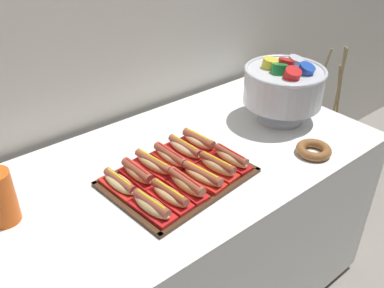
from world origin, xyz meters
TOP-DOWN VIEW (x-y plane):
  - buffet_table at (0.00, 0.00)m, footprint 1.60×0.82m
  - floor_vase at (1.12, 0.12)m, footprint 0.53×0.53m
  - serving_tray at (-0.07, -0.08)m, footprint 0.51×0.40m
  - hot_dog_0 at (-0.25, -0.18)m, footprint 0.08×0.17m
  - hot_dog_1 at (-0.17, -0.18)m, footprint 0.08×0.17m
  - hot_dog_2 at (-0.10, -0.17)m, footprint 0.07×0.17m
  - hot_dog_3 at (-0.02, -0.16)m, footprint 0.09×0.18m
  - hot_dog_4 at (0.05, -0.15)m, footprint 0.08×0.17m
  - hot_dog_5 at (0.13, -0.15)m, footprint 0.06×0.17m
  - hot_dog_6 at (-0.26, -0.02)m, footprint 0.08×0.18m
  - hot_dog_7 at (-0.19, -0.01)m, footprint 0.07×0.17m
  - hot_dog_8 at (-0.11, -0.00)m, footprint 0.08×0.19m
  - hot_dog_9 at (-0.04, 0.00)m, footprint 0.06×0.17m
  - hot_dog_10 at (0.04, 0.01)m, footprint 0.08×0.18m
  - hot_dog_11 at (0.11, 0.02)m, footprint 0.08×0.16m
  - punch_bowl at (0.55, -0.02)m, footprint 0.34×0.34m
  - cup_stack at (-0.61, 0.08)m, footprint 0.09×0.09m
  - donut at (0.43, -0.29)m, footprint 0.14×0.14m

SIDE VIEW (x-z plane):
  - floor_vase at x=1.12m, z-range -0.25..0.73m
  - buffet_table at x=0.00m, z-range 0.02..0.81m
  - serving_tray at x=-0.07m, z-range 0.79..0.81m
  - donut at x=0.43m, z-range 0.80..0.83m
  - hot_dog_6 at x=-0.26m, z-range 0.80..0.86m
  - hot_dog_3 at x=-0.02m, z-range 0.80..0.86m
  - hot_dog_0 at x=-0.25m, z-range 0.80..0.86m
  - hot_dog_9 at x=-0.04m, z-range 0.80..0.86m
  - hot_dog_10 at x=0.04m, z-range 0.80..0.86m
  - hot_dog_1 at x=-0.17m, z-range 0.80..0.86m
  - hot_dog_8 at x=-0.11m, z-range 0.80..0.86m
  - hot_dog_11 at x=0.11m, z-range 0.80..0.86m
  - hot_dog_7 at x=-0.19m, z-range 0.80..0.86m
  - hot_dog_5 at x=0.13m, z-range 0.80..0.86m
  - hot_dog_4 at x=0.05m, z-range 0.80..0.86m
  - hot_dog_2 at x=-0.10m, z-range 0.80..0.86m
  - cup_stack at x=-0.61m, z-range 0.80..0.97m
  - punch_bowl at x=0.55m, z-range 0.82..1.10m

